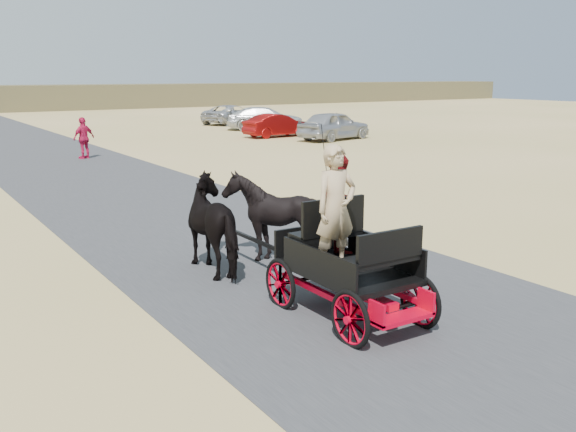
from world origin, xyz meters
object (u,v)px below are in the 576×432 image
horse_right (272,217)px  car_b (277,125)px  car_c (265,119)px  carriage (347,292)px  horse_left (219,225)px  car_a (334,125)px  car_d (232,115)px  pedestrian (84,138)px

horse_right → car_b: size_ratio=0.44×
horse_right → car_c: (14.76, 25.09, -0.14)m
car_b → carriage: bearing=146.7°
horse_left → car_a: 23.74m
car_a → car_b: (-1.69, 3.05, -0.13)m
car_a → car_d: bearing=-16.5°
car_b → horse_right: bearing=144.4°
pedestrian → horse_left: bearing=59.1°
carriage → car_d: car_d is taller
carriage → car_d: (15.79, 33.54, 0.30)m
horse_left → horse_right: 1.10m
carriage → car_a: size_ratio=0.53×
carriage → horse_right: 3.09m
car_a → pedestrian: bearing=79.1°
car_d → carriage: bearing=128.7°
car_c → car_d: (0.48, 5.44, -0.05)m
horse_right → car_b: 24.51m
pedestrian → car_a: bearing=159.9°
car_a → car_d: size_ratio=0.94×
horse_left → pedestrian: 17.17m
carriage → car_b: size_ratio=0.62×
car_b → car_c: bearing=-26.2°
carriage → car_d: size_ratio=0.50×
car_b → car_c: (1.78, 4.29, 0.07)m
pedestrian → carriage: bearing=61.8°
car_a → horse_left: bearing=124.4°
horse_left → horse_right: (1.10, 0.00, 0.00)m
horse_left → car_b: size_ratio=0.52×
horse_right → car_d: bearing=-116.5°
car_a → car_b: size_ratio=1.16×
car_a → car_d: (0.57, 12.79, -0.10)m
horse_right → pedestrian: size_ratio=0.98×
car_a → horse_right: bearing=126.5°
car_c → car_d: bearing=24.4°
horse_left → pedestrian: size_ratio=1.16×
car_b → car_d: size_ratio=0.81×
car_d → car_a: bearing=151.3°
car_b → car_a: bearing=-154.6°
car_c → car_d: car_c is taller
car_c → pedestrian: bearing=150.2°
carriage → pedestrian: size_ratio=1.39×
car_b → car_c: car_c is taller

